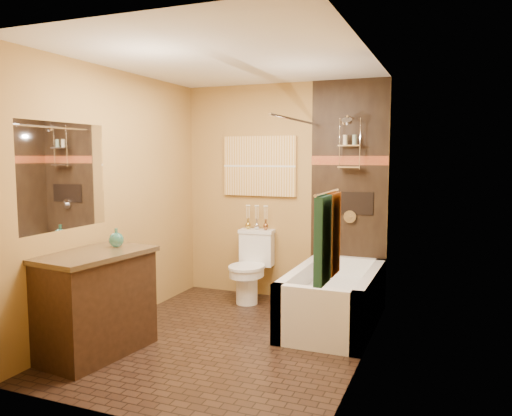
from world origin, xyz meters
The scene contains 23 objects.
floor centered at (0.00, 0.00, 0.00)m, with size 3.00×3.00×0.00m, color black.
wall_left centered at (-1.20, 0.00, 1.25)m, with size 0.02×3.00×2.50m, color #AB8342.
wall_right centered at (1.20, 0.00, 1.25)m, with size 0.02×3.00×2.50m, color #AB8342.
wall_back centered at (0.00, 1.50, 1.25)m, with size 2.40×0.02×2.50m, color #AB8342.
wall_front centered at (0.00, -1.50, 1.25)m, with size 2.40×0.02×2.50m, color #AB8342.
ceiling centered at (0.00, 0.00, 2.50)m, with size 3.00×3.00×0.00m, color silver.
alcove_tile_back centered at (0.78, 1.49, 1.25)m, with size 0.85×0.01×2.50m, color black.
alcove_tile_right centered at (1.19, 0.75, 1.25)m, with size 0.01×1.50×2.50m, color black.
mosaic_band_back centered at (0.78, 1.48, 1.62)m, with size 0.85×0.01×0.10m, color maroon.
mosaic_band_right centered at (1.18, 0.75, 1.62)m, with size 0.01×1.50×0.10m, color maroon.
alcove_niche centered at (0.80, 1.48, 1.15)m, with size 0.50×0.01×0.25m, color black.
shower_fixtures centered at (0.80, 1.38, 1.67)m, with size 0.24×0.33×1.16m.
curtain_rod centered at (0.40, 0.75, 2.02)m, with size 0.03×0.03×1.55m, color silver.
towel_bar centered at (1.15, -1.05, 1.45)m, with size 0.02×0.02×0.55m, color silver.
towel_teal centered at (1.16, -1.18, 1.18)m, with size 0.05×0.22×0.52m, color #205A6C.
towel_rust centered at (1.16, -0.92, 1.18)m, with size 0.05×0.22×0.52m, color brown.
sunset_painting centered at (-0.28, 1.48, 1.55)m, with size 0.90×0.04×0.70m, color gold.
vanity_mirror centered at (-1.19, -0.71, 1.50)m, with size 0.01×1.00×0.90m, color white.
bathtub centered at (0.80, 0.75, 0.22)m, with size 0.80×1.50×0.55m.
toilet centered at (-0.28, 1.21, 0.41)m, with size 0.42×0.62×0.81m.
vanity centered at (-0.92, -0.71, 0.44)m, with size 0.72×1.05×0.87m.
teal_bottle centered at (-0.87, -0.45, 0.96)m, with size 0.13×0.13×0.21m, color #277766, non-canonical shape.
bud_vases centered at (-0.28, 1.39, 0.96)m, with size 0.28×0.06×0.28m.
Camera 1 is at (1.87, -4.00, 1.67)m, focal length 35.00 mm.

